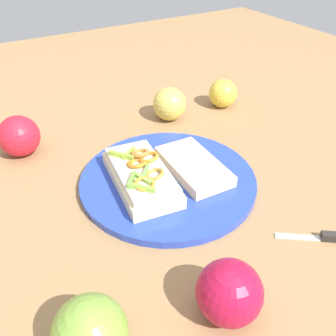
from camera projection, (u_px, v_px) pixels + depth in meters
The scene contains 10 objects.
ground_plane at pixel (168, 183), 0.67m from camera, with size 2.00×2.00×0.00m, color olive.
plate at pixel (168, 180), 0.66m from camera, with size 0.31×0.31×0.01m, color #2842B4.
sandwich at pixel (141, 175), 0.63m from camera, with size 0.19×0.11×0.05m.
bread_slice_side at pixel (193, 166), 0.67m from camera, with size 0.15×0.08×0.02m, color beige.
apple_0 at pixel (170, 104), 0.84m from camera, with size 0.08×0.08×0.08m, color gold.
apple_1 at pixel (90, 332), 0.39m from camera, with size 0.08×0.08×0.08m, color olive.
apple_2 at pixel (223, 93), 0.90m from camera, with size 0.07×0.07×0.07m, color gold.
apple_3 at pixel (229, 292), 0.43m from camera, with size 0.08×0.08×0.08m, color #A81132.
apple_4 at pixel (19, 136), 0.72m from camera, with size 0.08×0.08×0.08m, color red.
knife at pixel (331, 237), 0.55m from camera, with size 0.08×0.11×0.01m.
Camera 1 is at (-0.45, 0.26, 0.41)m, focal length 39.65 mm.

